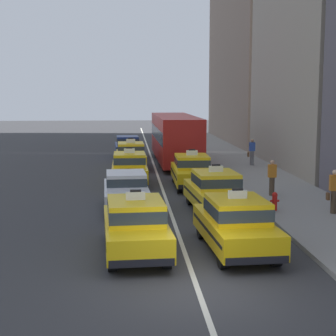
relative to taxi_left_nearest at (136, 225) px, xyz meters
The scene contains 16 objects.
ground_plane 3.46m from the taxi_left_nearest, 63.88° to the right, with size 160.00×160.00×0.00m, color #353538.
lane_stripe_left_right 17.08m from the taxi_left_nearest, 85.05° to the left, with size 0.14×80.00×0.01m, color silver.
sidewalk_curb 13.95m from the taxi_left_nearest, 59.48° to the left, with size 4.00×90.00×0.15m, color gray.
taxi_left_nearest is the anchor object (origin of this frame).
sedan_left_second 6.00m from the taxi_left_nearest, 92.90° to the left, with size 1.95×4.38×1.58m.
taxi_left_third 12.25m from the taxi_left_nearest, 90.72° to the left, with size 1.85×4.57×1.96m.
taxi_left_fourth 17.96m from the taxi_left_nearest, 90.20° to the left, with size 1.90×4.59×1.96m.
sedan_left_fifth 24.03m from the taxi_left_nearest, 90.65° to the left, with size 1.96×4.38×1.58m.
taxi_right_nearest 3.02m from the taxi_left_nearest, ahead, with size 2.05×4.65×1.96m.
taxi_right_second 6.27m from the taxi_left_nearest, 58.76° to the left, with size 2.08×4.66×1.96m.
taxi_right_third 11.47m from the taxi_left_nearest, 74.95° to the left, with size 1.87×4.58×1.96m.
bus_right_fourth 20.76m from the taxi_left_nearest, 81.82° to the left, with size 2.67×11.23×3.22m.
pedestrian_near_crosswalk 8.74m from the taxi_left_nearest, 28.65° to the left, with size 0.47×0.24×1.70m.
pedestrian_mid_block 19.63m from the taxi_left_nearest, 66.97° to the left, with size 0.47×0.24×1.67m.
pedestrian_trailing 10.10m from the taxi_left_nearest, 51.72° to the left, with size 0.36×0.24×1.62m.
fire_hydrant 7.40m from the taxi_left_nearest, 41.29° to the left, with size 0.36×0.22×0.73m.
Camera 1 is at (-1.64, -12.50, 4.78)m, focal length 57.27 mm.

